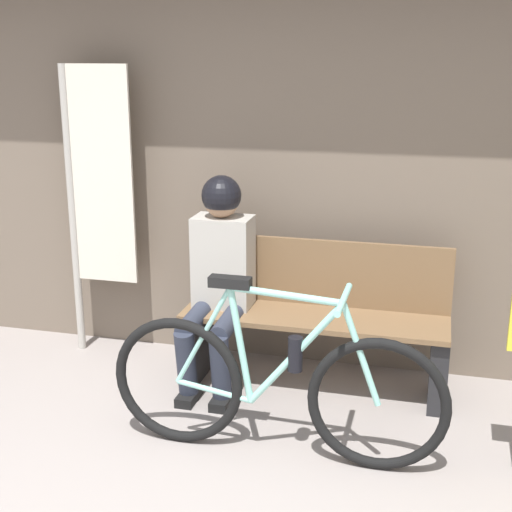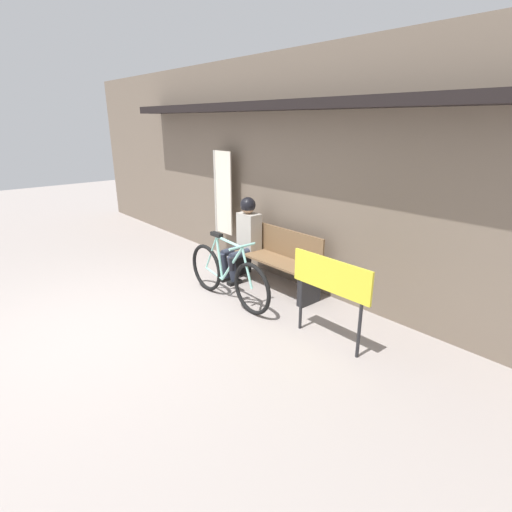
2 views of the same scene
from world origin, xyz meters
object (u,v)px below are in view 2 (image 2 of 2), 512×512
(park_bench_near, at_px, (275,261))
(bicycle, at_px, (228,275))
(signboard, at_px, (330,281))
(banner_pole, at_px, (222,197))
(person_seated, at_px, (244,233))

(park_bench_near, relative_size, bicycle, 0.92)
(park_bench_near, xyz_separation_m, signboard, (1.50, -0.63, 0.32))
(park_bench_near, height_order, bicycle, bicycle)
(bicycle, height_order, signboard, signboard)
(banner_pole, bearing_deg, person_seated, -15.33)
(person_seated, xyz_separation_m, banner_pole, (-0.89, 0.24, 0.38))
(bicycle, bearing_deg, signboard, 6.56)
(banner_pole, xyz_separation_m, signboard, (2.94, -0.77, -0.38))
(bicycle, relative_size, banner_pole, 0.90)
(person_seated, relative_size, banner_pole, 0.67)
(park_bench_near, relative_size, banner_pole, 0.83)
(signboard, bearing_deg, bicycle, -173.44)
(banner_pole, height_order, signboard, banner_pole)
(park_bench_near, xyz_separation_m, banner_pole, (-1.45, 0.14, 0.70))
(park_bench_near, relative_size, signboard, 1.53)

